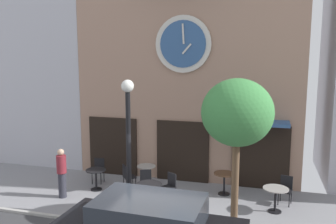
{
  "coord_description": "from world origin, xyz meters",
  "views": [
    {
      "loc": [
        2.72,
        -8.49,
        4.69
      ],
      "look_at": [
        -0.24,
        2.07,
        2.96
      ],
      "focal_mm": 37.83,
      "sensor_mm": 36.0,
      "label": 1
    }
  ],
  "objects_px": {
    "cafe_table_center_left": "(96,175)",
    "pedestrian_maroon": "(62,173)",
    "cafe_table_near_curb": "(149,190)",
    "cafe_chair_curbside": "(286,188)",
    "cafe_table_center": "(276,194)",
    "cafe_chair_facing_wall": "(170,185)",
    "street_lamp": "(129,149)",
    "cafe_chair_outer": "(99,168)",
    "cafe_table_leftmost": "(224,179)",
    "cafe_chair_facing_street": "(127,175)",
    "street_tree": "(237,114)",
    "cafe_chair_under_awning": "(146,179)",
    "cafe_table_rightmost": "(146,172)"
  },
  "relations": [
    {
      "from": "cafe_table_near_curb",
      "to": "cafe_chair_facing_street",
      "type": "height_order",
      "value": "cafe_chair_facing_street"
    },
    {
      "from": "street_lamp",
      "to": "cafe_table_leftmost",
      "type": "distance_m",
      "value": 3.81
    },
    {
      "from": "cafe_chair_outer",
      "to": "pedestrian_maroon",
      "type": "relative_size",
      "value": 0.54
    },
    {
      "from": "street_tree",
      "to": "cafe_table_rightmost",
      "type": "distance_m",
      "value": 4.93
    },
    {
      "from": "street_lamp",
      "to": "cafe_chair_outer",
      "type": "distance_m",
      "value": 3.6
    },
    {
      "from": "cafe_table_leftmost",
      "to": "cafe_chair_curbside",
      "type": "distance_m",
      "value": 2.0
    },
    {
      "from": "cafe_table_rightmost",
      "to": "pedestrian_maroon",
      "type": "distance_m",
      "value": 3.01
    },
    {
      "from": "cafe_table_center_left",
      "to": "pedestrian_maroon",
      "type": "xyz_separation_m",
      "value": [
        -0.78,
        -0.92,
        0.34
      ]
    },
    {
      "from": "cafe_table_rightmost",
      "to": "street_tree",
      "type": "bearing_deg",
      "value": -34.82
    },
    {
      "from": "cafe_table_leftmost",
      "to": "pedestrian_maroon",
      "type": "height_order",
      "value": "pedestrian_maroon"
    },
    {
      "from": "cafe_chair_under_awning",
      "to": "cafe_chair_outer",
      "type": "distance_m",
      "value": 2.18
    },
    {
      "from": "pedestrian_maroon",
      "to": "cafe_table_center_left",
      "type": "bearing_deg",
      "value": 49.62
    },
    {
      "from": "cafe_table_leftmost",
      "to": "cafe_chair_under_awning",
      "type": "xyz_separation_m",
      "value": [
        -2.6,
        -0.69,
        -0.01
      ]
    },
    {
      "from": "street_lamp",
      "to": "cafe_table_leftmost",
      "type": "bearing_deg",
      "value": 44.73
    },
    {
      "from": "cafe_table_center",
      "to": "cafe_chair_facing_street",
      "type": "relative_size",
      "value": 0.85
    },
    {
      "from": "street_lamp",
      "to": "cafe_table_leftmost",
      "type": "xyz_separation_m",
      "value": [
        2.48,
        2.46,
        -1.52
      ]
    },
    {
      "from": "cafe_table_near_curb",
      "to": "street_tree",
      "type": "bearing_deg",
      "value": -12.17
    },
    {
      "from": "cafe_table_leftmost",
      "to": "cafe_table_center_left",
      "type": "bearing_deg",
      "value": -169.7
    },
    {
      "from": "cafe_table_center",
      "to": "pedestrian_maroon",
      "type": "height_order",
      "value": "pedestrian_maroon"
    },
    {
      "from": "cafe_table_near_curb",
      "to": "cafe_chair_facing_street",
      "type": "xyz_separation_m",
      "value": [
        -1.22,
        1.18,
        -0.03
      ]
    },
    {
      "from": "street_tree",
      "to": "cafe_table_center_left",
      "type": "bearing_deg",
      "value": 163.97
    },
    {
      "from": "street_lamp",
      "to": "cafe_chair_under_awning",
      "type": "relative_size",
      "value": 4.5
    },
    {
      "from": "cafe_table_center_left",
      "to": "cafe_table_near_curb",
      "type": "xyz_separation_m",
      "value": [
        2.27,
        -0.84,
        0.04
      ]
    },
    {
      "from": "street_lamp",
      "to": "cafe_chair_facing_wall",
      "type": "distance_m",
      "value": 2.29
    },
    {
      "from": "cafe_chair_facing_wall",
      "to": "pedestrian_maroon",
      "type": "bearing_deg",
      "value": -168.03
    },
    {
      "from": "cafe_table_near_curb",
      "to": "cafe_chair_under_awning",
      "type": "bearing_deg",
      "value": 115.12
    },
    {
      "from": "cafe_chair_curbside",
      "to": "cafe_chair_outer",
      "type": "height_order",
      "value": "same"
    },
    {
      "from": "street_tree",
      "to": "pedestrian_maroon",
      "type": "distance_m",
      "value": 6.21
    },
    {
      "from": "cafe_table_leftmost",
      "to": "pedestrian_maroon",
      "type": "relative_size",
      "value": 0.45
    },
    {
      "from": "cafe_chair_facing_wall",
      "to": "street_lamp",
      "type": "bearing_deg",
      "value": -118.75
    },
    {
      "from": "cafe_table_leftmost",
      "to": "cafe_chair_facing_street",
      "type": "height_order",
      "value": "cafe_chair_facing_street"
    },
    {
      "from": "cafe_table_leftmost",
      "to": "cafe_chair_outer",
      "type": "distance_m",
      "value": 4.69
    },
    {
      "from": "street_tree",
      "to": "cafe_table_center_left",
      "type": "height_order",
      "value": "street_tree"
    },
    {
      "from": "cafe_table_near_curb",
      "to": "cafe_chair_curbside",
      "type": "distance_m",
      "value": 4.38
    },
    {
      "from": "cafe_chair_facing_wall",
      "to": "pedestrian_maroon",
      "type": "distance_m",
      "value": 3.63
    },
    {
      "from": "cafe_table_rightmost",
      "to": "cafe_chair_curbside",
      "type": "distance_m",
      "value": 4.87
    },
    {
      "from": "cafe_table_center",
      "to": "pedestrian_maroon",
      "type": "bearing_deg",
      "value": -173.79
    },
    {
      "from": "cafe_table_near_curb",
      "to": "cafe_chair_curbside",
      "type": "bearing_deg",
      "value": 18.91
    },
    {
      "from": "cafe_chair_curbside",
      "to": "cafe_chair_facing_street",
      "type": "bearing_deg",
      "value": -177.45
    },
    {
      "from": "cafe_table_center_left",
      "to": "cafe_table_rightmost",
      "type": "bearing_deg",
      "value": 31.23
    },
    {
      "from": "cafe_table_center_left",
      "to": "cafe_chair_outer",
      "type": "height_order",
      "value": "cafe_chair_outer"
    },
    {
      "from": "cafe_chair_under_awning",
      "to": "cafe_table_center",
      "type": "bearing_deg",
      "value": -3.83
    },
    {
      "from": "cafe_table_center_left",
      "to": "cafe_chair_curbside",
      "type": "bearing_deg",
      "value": 5.12
    },
    {
      "from": "cafe_table_center",
      "to": "cafe_chair_facing_wall",
      "type": "height_order",
      "value": "cafe_chair_facing_wall"
    },
    {
      "from": "cafe_chair_under_awning",
      "to": "pedestrian_maroon",
      "type": "xyz_separation_m",
      "value": [
        -2.6,
        -1.03,
        0.33
      ]
    },
    {
      "from": "cafe_chair_facing_wall",
      "to": "cafe_table_leftmost",
      "type": "bearing_deg",
      "value": 30.22
    },
    {
      "from": "cafe_table_center_left",
      "to": "cafe_table_near_curb",
      "type": "relative_size",
      "value": 0.93
    },
    {
      "from": "cafe_chair_facing_street",
      "to": "cafe_table_center_left",
      "type": "bearing_deg",
      "value": -162.32
    },
    {
      "from": "cafe_table_leftmost",
      "to": "cafe_table_center",
      "type": "height_order",
      "value": "cafe_table_leftmost"
    },
    {
      "from": "street_tree",
      "to": "pedestrian_maroon",
      "type": "bearing_deg",
      "value": 174.94
    }
  ]
}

